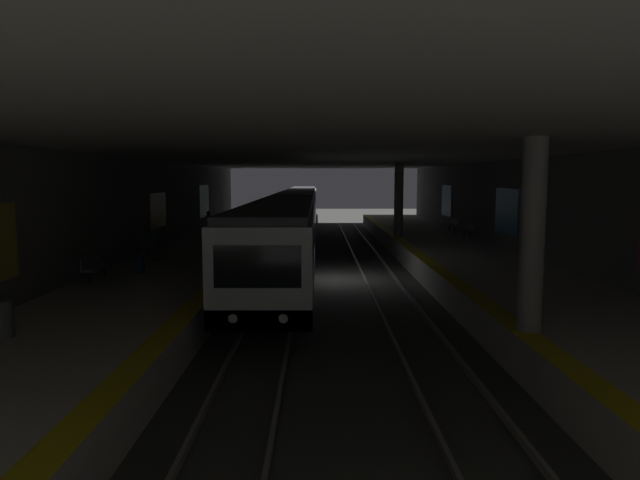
{
  "coord_description": "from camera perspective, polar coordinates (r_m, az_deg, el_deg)",
  "views": [
    {
      "loc": [
        -25.22,
        0.68,
        4.65
      ],
      "look_at": [
        6.57,
        0.51,
        1.12
      ],
      "focal_mm": 31.27,
      "sensor_mm": 36.0,
      "label": 1
    }
  ],
  "objects": [
    {
      "name": "pillar_far",
      "position": [
        34.68,
        8.06,
        4.09
      ],
      "size": [
        0.56,
        0.56,
        4.55
      ],
      "color": "gray",
      "rests_on": "platform_left"
    },
    {
      "name": "ground_plane",
      "position": [
        25.66,
        1.23,
        -4.1
      ],
      "size": [
        120.0,
        120.0,
        0.0
      ],
      "primitive_type": "plane",
      "color": "#42423F"
    },
    {
      "name": "person_waiting_near",
      "position": [
        25.44,
        -16.51,
        -0.16
      ],
      "size": [
        0.6,
        0.22,
        1.55
      ],
      "color": "#434343",
      "rests_on": "platform_right"
    },
    {
      "name": "bench_right_far",
      "position": [
        41.71,
        -11.16,
        1.99
      ],
      "size": [
        1.7,
        0.47,
        0.86
      ],
      "color": "#262628",
      "rests_on": "platform_right"
    },
    {
      "name": "bench_right_mid",
      "position": [
        27.23,
        -17.07,
        -0.43
      ],
      "size": [
        1.7,
        0.47,
        0.86
      ],
      "color": "#262628",
      "rests_on": "platform_right"
    },
    {
      "name": "track_left",
      "position": [
        25.8,
        6.13,
        -3.9
      ],
      "size": [
        60.0,
        1.53,
        0.16
      ],
      "color": "gray",
      "rests_on": "ground"
    },
    {
      "name": "suitcase_rolling",
      "position": [
        22.45,
        -17.94,
        -2.44
      ],
      "size": [
        0.39,
        0.25,
        0.88
      ],
      "color": "navy",
      "rests_on": "platform_right"
    },
    {
      "name": "bench_left_mid",
      "position": [
        35.0,
        14.97,
        1.08
      ],
      "size": [
        1.7,
        0.47,
        0.86
      ],
      "color": "#262628",
      "rests_on": "platform_left"
    },
    {
      "name": "platform_right",
      "position": [
        26.23,
        -13.24,
        -2.88
      ],
      "size": [
        60.0,
        5.3,
        1.06
      ],
      "color": "beige",
      "rests_on": "ground"
    },
    {
      "name": "ceiling_slab",
      "position": [
        25.26,
        1.26,
        8.95
      ],
      "size": [
        60.0,
        19.4,
        0.4
      ],
      "color": "beige",
      "rests_on": "wall_left"
    },
    {
      "name": "wall_right",
      "position": [
        26.8,
        -19.41,
        2.02
      ],
      "size": [
        60.0,
        0.56,
        5.6
      ],
      "color": "slate",
      "rests_on": "ground"
    },
    {
      "name": "pillar_near",
      "position": [
        13.91,
        20.89,
        0.46
      ],
      "size": [
        0.56,
        0.56,
        4.55
      ],
      "color": "gray",
      "rests_on": "platform_left"
    },
    {
      "name": "metro_train",
      "position": [
        42.21,
        -2.36,
        2.77
      ],
      "size": [
        56.19,
        2.83,
        3.49
      ],
      "color": "silver",
      "rests_on": "track_right"
    },
    {
      "name": "track_right",
      "position": [
        25.68,
        -3.7,
        -3.92
      ],
      "size": [
        60.0,
        1.53,
        0.16
      ],
      "color": "gray",
      "rests_on": "ground"
    },
    {
      "name": "bench_left_far",
      "position": [
        38.71,
        13.48,
        1.61
      ],
      "size": [
        1.7,
        0.47,
        0.86
      ],
      "color": "#262628",
      "rests_on": "platform_left"
    },
    {
      "name": "trash_bin",
      "position": [
        14.63,
        -29.66,
        -7.04
      ],
      "size": [
        0.44,
        0.44,
        0.85
      ],
      "color": "#595B5E",
      "rests_on": "platform_right"
    },
    {
      "name": "person_walking_mid",
      "position": [
        33.1,
        -11.32,
        1.58
      ],
      "size": [
        0.6,
        0.23,
        1.7
      ],
      "color": "black",
      "rests_on": "platform_right"
    },
    {
      "name": "platform_left",
      "position": [
        26.56,
        15.51,
        -2.83
      ],
      "size": [
        60.0,
        5.3,
        1.06
      ],
      "color": "beige",
      "rests_on": "ground"
    },
    {
      "name": "wall_left",
      "position": [
        27.27,
        21.52,
        2.01
      ],
      "size": [
        60.0,
        0.56,
        5.6
      ],
      "color": "slate",
      "rests_on": "ground"
    },
    {
      "name": "bench_right_near",
      "position": [
        21.21,
        -22.05,
        -2.46
      ],
      "size": [
        1.7,
        0.47,
        0.86
      ],
      "color": "#262628",
      "rests_on": "platform_right"
    }
  ]
}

